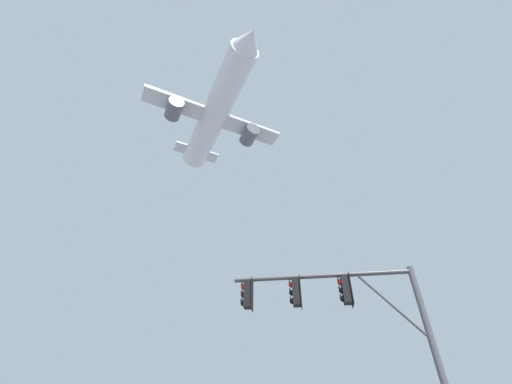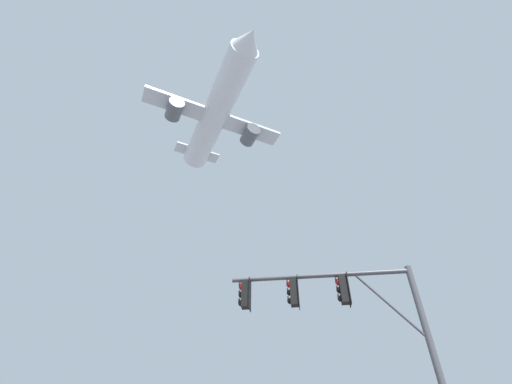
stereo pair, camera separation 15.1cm
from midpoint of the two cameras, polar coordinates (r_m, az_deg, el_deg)
name	(u,v)px [view 1 (the left image)]	position (r m, az deg, el deg)	size (l,w,h in m)	color
signal_pole_near	(347,315)	(11.62, 14.47, -19.18)	(5.92, 1.01, 6.47)	#4C4C51
airplane	(216,112)	(48.85, -6.83, 13.05)	(18.68, 24.19, 6.89)	white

